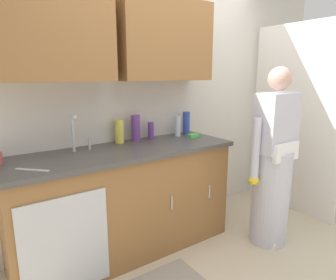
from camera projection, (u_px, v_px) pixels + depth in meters
name	position (u px, v px, depth m)	size (l,w,h in m)	color
ground_plane	(225.00, 267.00, 2.42)	(9.00, 9.00, 0.00)	beige
kitchen_wall_with_uppers	(146.00, 83.00, 2.82)	(4.80, 0.44, 2.70)	beige
closet_door_panel	(295.00, 120.00, 3.32)	(1.10, 0.04, 2.10)	silver
counter_cabinet	(125.00, 203.00, 2.58)	(1.90, 0.62, 0.90)	brown
countertop	(123.00, 151.00, 2.48)	(1.96, 0.66, 0.04)	#474442
sink	(85.00, 157.00, 2.30)	(0.50, 0.36, 0.35)	#B7BABF
person_at_sink	(272.00, 171.00, 2.68)	(0.55, 0.34, 1.62)	white
bottle_water_tall	(151.00, 131.00, 2.85)	(0.06, 0.06, 0.16)	#66388C
bottle_dish_liquid	(178.00, 126.00, 2.97)	(0.06, 0.06, 0.20)	silver
bottle_water_short	(119.00, 131.00, 2.67)	(0.08, 0.08, 0.22)	#D8D14C
bottle_soap	(136.00, 128.00, 2.75)	(0.08, 0.08, 0.24)	#66388C
bottle_cleaner_spray	(186.00, 123.00, 3.09)	(0.07, 0.07, 0.23)	#334CB2
knife_on_counter	(32.00, 170.00, 1.93)	(0.24, 0.02, 0.01)	silver
sponge	(193.00, 136.00, 2.94)	(0.11, 0.07, 0.03)	#4CBF4C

